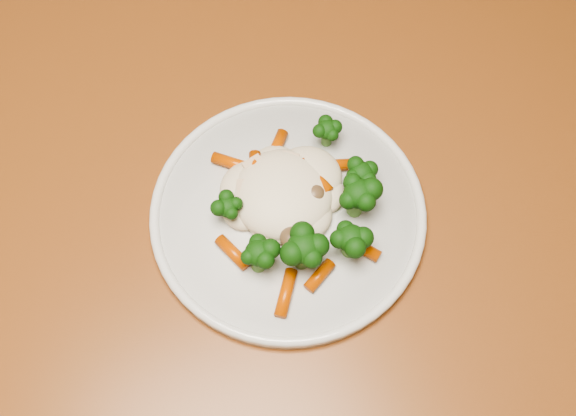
# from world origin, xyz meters

# --- Properties ---
(dining_table) EXTENTS (1.25, 0.92, 0.75)m
(dining_table) POSITION_xyz_m (-0.21, 0.08, 0.65)
(dining_table) COLOR brown
(dining_table) RESTS_ON ground
(plate) EXTENTS (0.27, 0.27, 0.01)m
(plate) POSITION_xyz_m (-0.33, 0.02, 0.76)
(plate) COLOR white
(plate) RESTS_ON dining_table
(meal) EXTENTS (0.17, 0.19, 0.05)m
(meal) POSITION_xyz_m (-0.32, 0.01, 0.78)
(meal) COLOR #FCEACA
(meal) RESTS_ON plate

